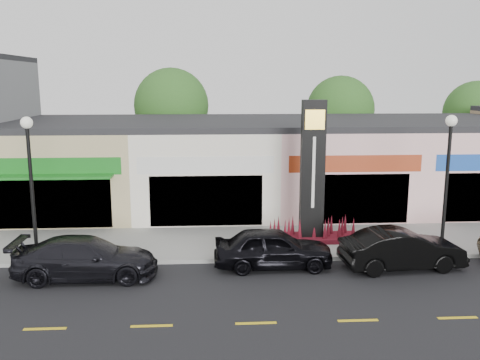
{
  "coord_description": "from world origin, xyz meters",
  "views": [
    {
      "loc": [
        -1.24,
        -16.58,
        6.9
      ],
      "look_at": [
        -0.06,
        4.0,
        2.87
      ],
      "focal_mm": 38.0,
      "sensor_mm": 36.0,
      "label": 1
    }
  ],
  "objects": [
    {
      "name": "ground",
      "position": [
        0.0,
        0.0,
        0.0
      ],
      "size": [
        120.0,
        120.0,
        0.0
      ],
      "primitive_type": "plane",
      "color": "black",
      "rests_on": "ground"
    },
    {
      "name": "lamp_west_near",
      "position": [
        -8.0,
        2.5,
        3.48
      ],
      "size": [
        0.44,
        0.44,
        5.47
      ],
      "color": "black",
      "rests_on": "sidewalk"
    },
    {
      "name": "tree_rear_east",
      "position": [
        18.0,
        19.5,
        4.63
      ],
      "size": [
        4.6,
        4.6,
        6.94
      ],
      "color": "#382619",
      "rests_on": "ground"
    },
    {
      "name": "car_dark_sedan",
      "position": [
        -5.73,
        0.84,
        0.73
      ],
      "size": [
        2.05,
        5.03,
        1.46
      ],
      "primitive_type": "imported",
      "rotation": [
        0.0,
        0.0,
        1.57
      ],
      "color": "black",
      "rests_on": "ground"
    },
    {
      "name": "shop_beige",
      "position": [
        -8.5,
        11.46,
        2.4
      ],
      "size": [
        7.0,
        10.85,
        4.8
      ],
      "color": "tan",
      "rests_on": "ground"
    },
    {
      "name": "car_black_conv",
      "position": [
        5.82,
        1.08,
        0.75
      ],
      "size": [
        1.97,
        4.65,
        1.49
      ],
      "primitive_type": "imported",
      "rotation": [
        0.0,
        0.0,
        1.66
      ],
      "color": "black",
      "rests_on": "ground"
    },
    {
      "name": "lamp_east_near",
      "position": [
        8.0,
        2.5,
        3.48
      ],
      "size": [
        0.44,
        0.44,
        5.47
      ],
      "color": "black",
      "rests_on": "sidewalk"
    },
    {
      "name": "shop_cream",
      "position": [
        -1.5,
        11.47,
        2.4
      ],
      "size": [
        7.0,
        10.01,
        4.8
      ],
      "color": "silver",
      "rests_on": "ground"
    },
    {
      "name": "curb",
      "position": [
        0.0,
        2.1,
        0.07
      ],
      "size": [
        52.0,
        0.2,
        0.15
      ],
      "primitive_type": "cube",
      "color": "gray",
      "rests_on": "ground"
    },
    {
      "name": "shop_pink_e",
      "position": [
        12.5,
        11.47,
        2.4
      ],
      "size": [
        7.0,
        10.01,
        4.8
      ],
      "color": "#FABFBE",
      "rests_on": "ground"
    },
    {
      "name": "car_black_sedan",
      "position": [
        1.04,
        1.48,
        0.75
      ],
      "size": [
        1.79,
        4.43,
        1.51
      ],
      "primitive_type": "imported",
      "rotation": [
        0.0,
        0.0,
        1.57
      ],
      "color": "black",
      "rests_on": "ground"
    },
    {
      "name": "shop_pink_w",
      "position": [
        5.5,
        11.47,
        2.4
      ],
      "size": [
        7.0,
        10.01,
        4.8
      ],
      "color": "#FABFBE",
      "rests_on": "ground"
    },
    {
      "name": "pylon_sign",
      "position": [
        3.0,
        4.2,
        2.27
      ],
      "size": [
        4.2,
        1.3,
        6.0
      ],
      "color": "#5D1015",
      "rests_on": "sidewalk"
    },
    {
      "name": "sidewalk",
      "position": [
        0.0,
        4.35,
        0.07
      ],
      "size": [
        52.0,
        4.3,
        0.15
      ],
      "primitive_type": "cube",
      "color": "gray",
      "rests_on": "ground"
    },
    {
      "name": "tree_rear_west",
      "position": [
        -4.0,
        19.5,
        5.22
      ],
      "size": [
        5.2,
        5.2,
        7.83
      ],
      "color": "#382619",
      "rests_on": "ground"
    },
    {
      "name": "tree_rear_mid",
      "position": [
        8.0,
        19.5,
        4.88
      ],
      "size": [
        4.8,
        4.8,
        7.29
      ],
      "color": "#382619",
      "rests_on": "ground"
    }
  ]
}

